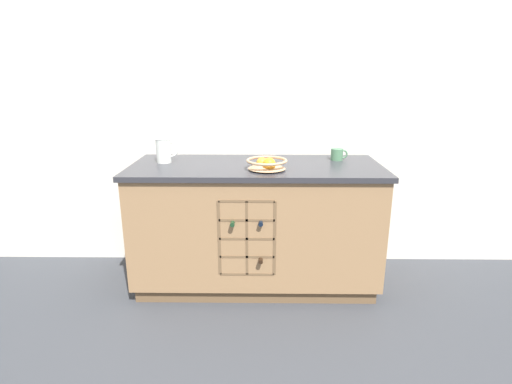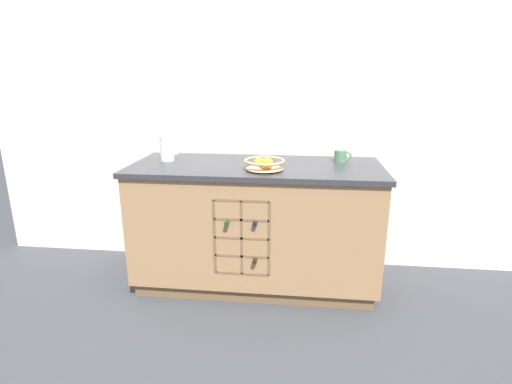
# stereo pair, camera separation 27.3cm
# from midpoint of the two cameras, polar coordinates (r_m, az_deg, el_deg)

# --- Properties ---
(ground_plane) EXTENTS (14.00, 14.00, 0.00)m
(ground_plane) POSITION_cam_midpoint_polar(r_m,az_deg,el_deg) (3.05, -2.62, -12.57)
(ground_plane) COLOR #383A3F
(back_wall) EXTENTS (4.40, 0.06, 2.55)m
(back_wall) POSITION_cam_midpoint_polar(r_m,az_deg,el_deg) (3.09, -2.49, 12.62)
(back_wall) COLOR silver
(back_wall) RESTS_ON ground_plane
(kitchen_island) EXTENTS (1.72, 0.74, 0.88)m
(kitchen_island) POSITION_cam_midpoint_polar(r_m,az_deg,el_deg) (2.86, -2.75, -4.69)
(kitchen_island) COLOR brown
(kitchen_island) RESTS_ON ground_plane
(fruit_bowl) EXTENTS (0.27, 0.27, 0.09)m
(fruit_bowl) POSITION_cam_midpoint_polar(r_m,az_deg,el_deg) (2.58, -1.50, 4.10)
(fruit_bowl) COLOR tan
(fruit_bowl) RESTS_ON kitchen_island
(white_pitcher) EXTENTS (0.16, 0.11, 0.17)m
(white_pitcher) POSITION_cam_midpoint_polar(r_m,az_deg,el_deg) (2.90, -15.69, 5.78)
(white_pitcher) COLOR silver
(white_pitcher) RESTS_ON kitchen_island
(ceramic_mug) EXTENTS (0.12, 0.09, 0.08)m
(ceramic_mug) POSITION_cam_midpoint_polar(r_m,az_deg,el_deg) (2.91, 8.93, 5.31)
(ceramic_mug) COLOR #4C7A56
(ceramic_mug) RESTS_ON kitchen_island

